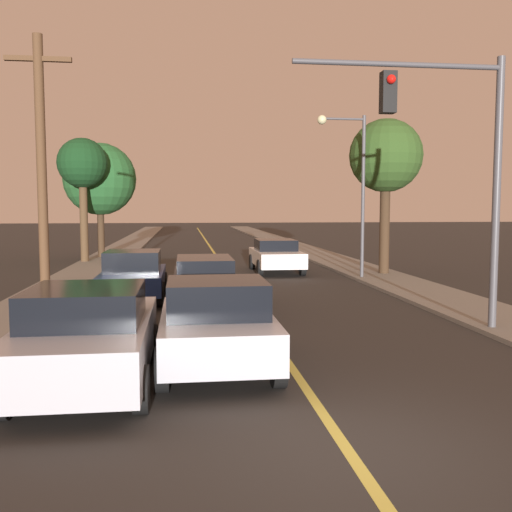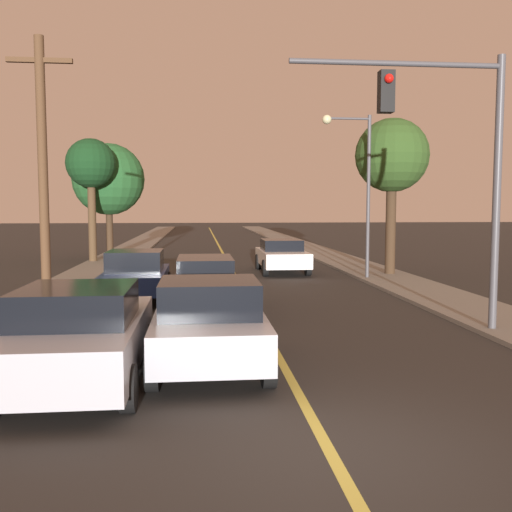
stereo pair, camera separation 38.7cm
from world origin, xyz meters
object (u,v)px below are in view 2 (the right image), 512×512
object	(u,v)px
car_outer_lane_front	(80,334)
car_far_oncoming	(282,255)
traffic_signal_mast	(451,144)
tree_right_near	(392,157)
car_near_lane_front	(209,324)
utility_pole_left	(43,172)
tree_left_far	(109,180)
car_outer_lane_second	(136,275)
streetlamp_right	(357,172)
car_near_lane_second	(205,283)
tree_left_near	(91,166)

from	to	relation	value
car_outer_lane_front	car_far_oncoming	xyz separation A→B (m)	(5.63, 15.66, -0.07)
traffic_signal_mast	tree_right_near	size ratio (longest dim) A/B	0.96
car_near_lane_front	car_outer_lane_front	xyz separation A→B (m)	(-2.12, -0.69, 0.01)
traffic_signal_mast	utility_pole_left	distance (m)	9.86
traffic_signal_mast	tree_left_far	world-z (taller)	tree_left_far
car_far_oncoming	tree_right_near	world-z (taller)	tree_right_near
car_outer_lane_second	streetlamp_right	xyz separation A→B (m)	(8.13, 4.19, 3.47)
car_outer_lane_front	tree_right_near	distance (m)	17.48
car_outer_lane_front	traffic_signal_mast	bearing A→B (deg)	21.58
car_near_lane_front	car_outer_lane_second	distance (m)	8.05
streetlamp_right	car_near_lane_second	bearing A→B (deg)	-134.99
streetlamp_right	tree_right_near	distance (m)	2.24
traffic_signal_mast	utility_pole_left	world-z (taller)	utility_pole_left
car_near_lane_second	tree_right_near	size ratio (longest dim) A/B	0.81
car_near_lane_front	tree_right_near	world-z (taller)	tree_right_near
car_near_lane_front	car_outer_lane_front	size ratio (longest dim) A/B	0.85
car_near_lane_front	tree_right_near	xyz separation A→B (m)	(7.83, 13.08, 4.14)
car_near_lane_front	car_outer_lane_second	bearing A→B (deg)	105.24
car_outer_lane_front	tree_left_far	distance (m)	23.77
car_outer_lane_second	tree_left_far	xyz separation A→B (m)	(-3.03, 14.84, 3.63)
car_outer_lane_front	tree_right_near	world-z (taller)	tree_right_near
car_far_oncoming	tree_right_near	distance (m)	6.31
car_outer_lane_second	tree_left_near	bearing A→B (deg)	105.93
car_outer_lane_second	tree_left_far	world-z (taller)	tree_left_far
car_outer_lane_front	tree_left_near	distance (m)	21.46
tree_right_near	car_outer_lane_second	bearing A→B (deg)	-151.87
car_outer_lane_front	car_near_lane_front	bearing A→B (deg)	18.12
car_outer_lane_second	tree_left_near	xyz separation A→B (m)	(-3.51, 12.30, 4.22)
car_near_lane_second	car_outer_lane_second	distance (m)	2.79
traffic_signal_mast	tree_left_near	bearing A→B (deg)	121.92
traffic_signal_mast	utility_pole_left	xyz separation A→B (m)	(-9.51, 2.58, -0.52)
tree_left_near	car_far_oncoming	bearing A→B (deg)	-29.16
utility_pole_left	car_outer_lane_second	bearing A→B (deg)	56.00
traffic_signal_mast	tree_left_far	size ratio (longest dim) A/B	0.97
traffic_signal_mast	tree_right_near	distance (m)	11.06
car_near_lane_second	traffic_signal_mast	xyz separation A→B (m)	(5.44, -3.64, 3.52)
car_near_lane_front	tree_left_near	xyz separation A→B (m)	(-5.63, 20.07, 4.19)
car_near_lane_front	car_outer_lane_front	distance (m)	2.23
car_far_oncoming	tree_left_far	size ratio (longest dim) A/B	0.70
car_outer_lane_second	utility_pole_left	distance (m)	4.58
car_far_oncoming	traffic_signal_mast	size ratio (longest dim) A/B	0.72
car_near_lane_second	tree_right_near	xyz separation A→B (m)	(7.83, 7.14, 4.19)
car_outer_lane_front	car_outer_lane_second	bearing A→B (deg)	90.00
car_near_lane_second	streetlamp_right	bearing A→B (deg)	45.01
tree_left_near	tree_left_far	world-z (taller)	tree_left_far
car_near_lane_second	car_outer_lane_front	size ratio (longest dim) A/B	1.16
car_far_oncoming	tree_left_far	distance (m)	12.11
car_near_lane_second	traffic_signal_mast	distance (m)	7.44
utility_pole_left	car_near_lane_second	bearing A→B (deg)	14.61
tree_left_near	tree_left_far	xyz separation A→B (m)	(0.49, 2.54, -0.59)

